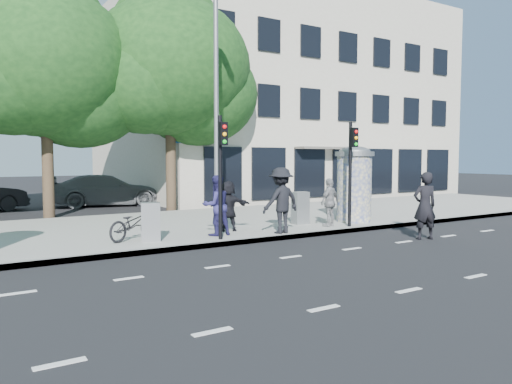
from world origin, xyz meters
TOP-DOWN VIEW (x-y plane):
  - ground at (0.00, 0.00)m, footprint 120.00×120.00m
  - sidewalk at (0.00, 7.50)m, footprint 40.00×8.00m
  - curb at (0.00, 3.55)m, footprint 40.00×0.10m
  - lane_dash_near at (0.00, -2.20)m, footprint 32.00×0.12m
  - lane_dash_far at (0.00, 1.40)m, footprint 32.00×0.12m
  - ad_column_right at (5.20, 4.70)m, footprint 1.36×1.36m
  - traffic_pole_near at (-0.60, 3.79)m, footprint 0.22×0.31m
  - traffic_pole_far at (4.20, 3.79)m, footprint 0.22×0.31m
  - street_lamp at (0.80, 6.63)m, footprint 0.25×0.93m
  - tree_near_left at (-3.50, 12.70)m, footprint 6.80×6.80m
  - tree_center at (1.50, 12.30)m, footprint 7.00×7.00m
  - building at (12.00, 19.99)m, footprint 20.30×15.85m
  - ped_c at (-0.38, 4.50)m, footprint 0.87×0.68m
  - ped_d at (1.45, 3.85)m, footprint 1.33×0.84m
  - ped_e at (3.66, 4.21)m, footprint 1.04×0.76m
  - ped_f at (0.32, 5.06)m, footprint 1.52×0.90m
  - man_road at (4.88, 1.41)m, footprint 0.84×0.70m
  - bicycle at (-2.67, 5.02)m, footprint 1.32×1.82m
  - cabinet_left at (-2.34, 4.58)m, footprint 0.59×0.51m
  - cabinet_right at (3.20, 5.20)m, footprint 0.53×0.39m
  - car_right at (-0.14, 16.56)m, footprint 3.07×5.63m

SIDE VIEW (x-z plane):
  - ground at x=0.00m, z-range 0.00..0.00m
  - lane_dash_near at x=0.00m, z-range 0.00..0.01m
  - lane_dash_far at x=0.00m, z-range 0.00..0.01m
  - sidewalk at x=0.00m, z-range 0.00..0.15m
  - curb at x=0.00m, z-range -0.01..0.15m
  - bicycle at x=-2.67m, z-range 0.15..1.06m
  - cabinet_left at x=-2.34m, z-range 0.15..1.19m
  - cabinet_right at x=3.20m, z-range 0.15..1.24m
  - car_right at x=-0.14m, z-range 0.00..1.55m
  - ped_f at x=0.32m, z-range 0.15..1.70m
  - ped_e at x=3.66m, z-range 0.15..1.73m
  - man_road at x=4.88m, z-range 0.00..1.98m
  - ped_c at x=-0.38m, z-range 0.15..1.90m
  - ped_d at x=1.45m, z-range 0.15..2.11m
  - ad_column_right at x=5.20m, z-range 0.21..2.86m
  - traffic_pole_near at x=-0.60m, z-range 0.53..3.93m
  - traffic_pole_far at x=4.20m, z-range 0.53..3.93m
  - street_lamp at x=0.80m, z-range 0.79..8.79m
  - building at x=12.00m, z-range -0.01..11.99m
  - tree_near_left at x=-3.50m, z-range 1.58..10.55m
  - tree_center at x=1.50m, z-range 1.66..10.96m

